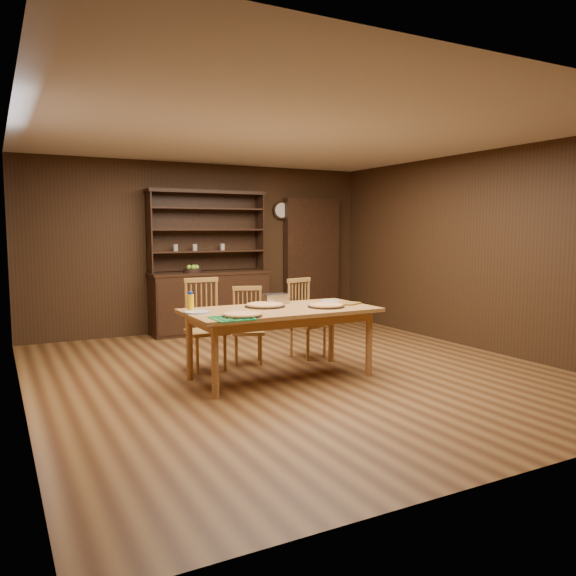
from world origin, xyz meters
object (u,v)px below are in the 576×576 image
china_hutch (209,294)px  juice_bottle (191,302)px  dining_table (280,316)px  chair_right (304,315)px  chair_left (204,321)px  chair_center (248,323)px

china_hutch → juice_bottle: bearing=-113.7°
dining_table → chair_right: (0.74, 0.79, -0.16)m
chair_right → chair_left: bearing=164.9°
dining_table → chair_center: bearing=90.8°
chair_left → chair_center: 0.57m
dining_table → chair_right: 1.09m
chair_left → juice_bottle: 0.68m
juice_bottle → chair_center: bearing=33.0°
china_hutch → dining_table: 2.91m
chair_right → china_hutch: bearing=87.2°
china_hutch → chair_center: size_ratio=2.40×
chair_center → dining_table: bearing=-68.0°
juice_bottle → chair_left: bearing=57.9°
china_hutch → dining_table: china_hutch is taller
chair_center → chair_right: (0.75, -0.05, 0.04)m
juice_bottle → chair_right: bearing=18.0°
china_hutch → chair_left: bearing=-111.4°
chair_left → juice_bottle: size_ratio=5.10×
dining_table → china_hutch: bearing=84.9°
chair_left → chair_center: (0.56, 0.06, -0.07)m
dining_table → chair_left: (-0.57, 0.78, -0.13)m
chair_center → juice_bottle: juice_bottle is taller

